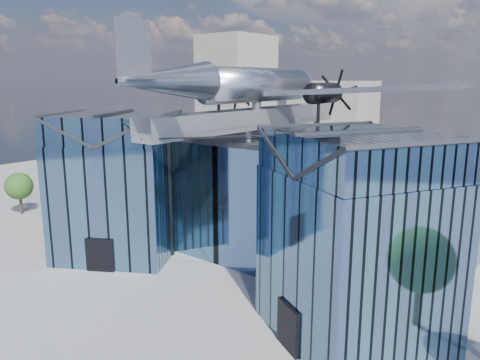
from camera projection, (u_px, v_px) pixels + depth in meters
The scene contains 5 objects.
ground_plane at pixel (223, 281), 34.16m from camera, with size 120.00×120.00×0.00m, color gray.
museum at pixel (270, 192), 37.43m from camera, with size 32.88×24.50×17.60m.
bg_towers at pixel (449, 109), 69.82m from camera, with size 77.00×24.50×26.00m.
tree_plaza_w at pixel (19, 186), 50.34m from camera, with size 3.74×3.74×4.58m.
tree_side_w at pixel (64, 184), 47.67m from camera, with size 3.71×3.71×5.78m.
Camera 1 is at (20.71, -24.16, 14.49)m, focal length 35.00 mm.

